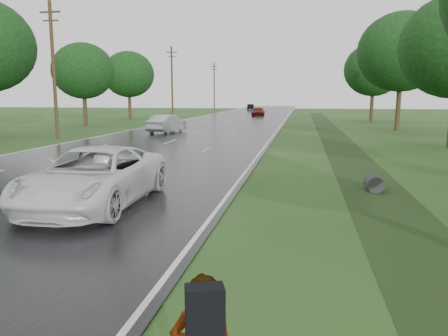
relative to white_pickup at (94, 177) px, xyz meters
The scene contains 16 objects.
road 38.86m from the white_pickup, 94.66° to the left, with size 14.00×180.00×0.04m, color black.
edge_stripe_east 38.90m from the white_pickup, 84.70° to the left, with size 0.12×180.00×0.01m, color silver.
edge_stripe_west 39.98m from the white_pickup, 104.35° to the left, with size 0.12×180.00×0.01m, color silver.
center_line 38.86m from the white_pickup, 94.66° to the left, with size 0.12×180.00×0.01m, color silver.
drainage_ditch 14.99m from the white_pickup, 56.14° to the left, with size 2.20×120.00×0.56m.
utility_pole_mid 22.85m from the white_pickup, 123.43° to the left, with size 1.60×0.26×10.00m.
utility_pole_far 50.45m from the white_pickup, 104.23° to the left, with size 1.60×0.26×10.00m.
utility_pole_distant 79.80m from the white_pickup, 98.92° to the left, with size 1.60×0.26×10.00m.
tree_east_d 35.50m from the white_pickup, 65.23° to the left, with size 8.00×8.00×10.76m.
tree_east_f 48.23m from the white_pickup, 72.59° to the left, with size 7.20×7.20×9.62m.
tree_west_d 37.37m from the white_pickup, 117.95° to the left, with size 6.60×6.60×8.80m.
tree_west_f 50.33m from the white_pickup, 111.03° to the left, with size 7.00×7.00×9.29m.
white_pickup is the anchor object (origin of this frame).
silver_sedan 25.49m from the white_pickup, 102.83° to the left, with size 1.64×4.71×1.55m, color #979A9F.
far_car_red 58.41m from the white_pickup, 91.10° to the left, with size 1.86×4.58×1.33m, color maroon.
far_car_dark 86.94m from the white_pickup, 93.73° to the left, with size 1.46×4.19×1.38m, color black.
Camera 1 is at (9.04, -5.26, 3.18)m, focal length 35.00 mm.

